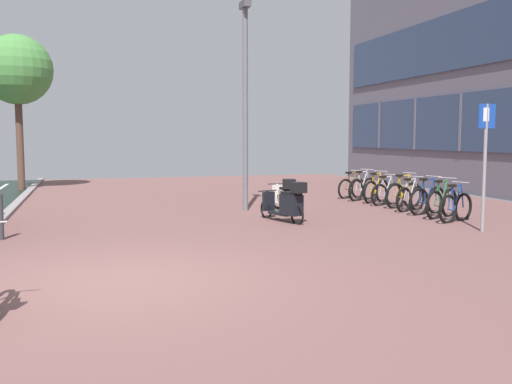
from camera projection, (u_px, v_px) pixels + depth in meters
name	position (u px, v px, depth m)	size (l,w,h in m)	color
ground	(224.00, 275.00, 8.23)	(21.00, 40.00, 0.13)	black
bicycle_rack_00	(456.00, 207.00, 13.22)	(1.26, 0.57, 0.96)	black
bicycle_rack_01	(442.00, 203.00, 13.89)	(1.33, 0.68, 1.02)	black
bicycle_rack_02	(428.00, 200.00, 14.55)	(1.37, 0.54, 1.01)	black
bicycle_rack_03	(411.00, 198.00, 15.17)	(1.25, 0.65, 0.96)	black
bicycle_rack_04	(404.00, 195.00, 15.87)	(1.37, 0.48, 1.02)	black
bicycle_rack_05	(386.00, 194.00, 16.48)	(1.23, 0.52, 0.93)	black
bicycle_rack_06	(376.00, 191.00, 17.13)	(1.24, 0.72, 0.99)	black
bicycle_rack_07	(363.00, 189.00, 17.74)	(1.30, 0.69, 1.00)	black
bicycle_rack_08	(352.00, 188.00, 18.38)	(1.23, 0.56, 0.93)	black
scooter_near	(287.00, 204.00, 13.13)	(0.79, 1.64, 0.98)	black
scooter_mid	(285.00, 197.00, 14.71)	(0.55, 1.79, 0.95)	black
parking_sign	(485.00, 154.00, 11.74)	(0.40, 0.07, 2.66)	gray
lamp_post	(245.00, 96.00, 14.95)	(0.20, 0.52, 5.50)	slate
street_tree	(17.00, 71.00, 20.82)	(2.56, 2.56, 5.72)	brown
bollard_far	(0.00, 217.00, 10.90)	(0.12, 0.12, 0.89)	#38383D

